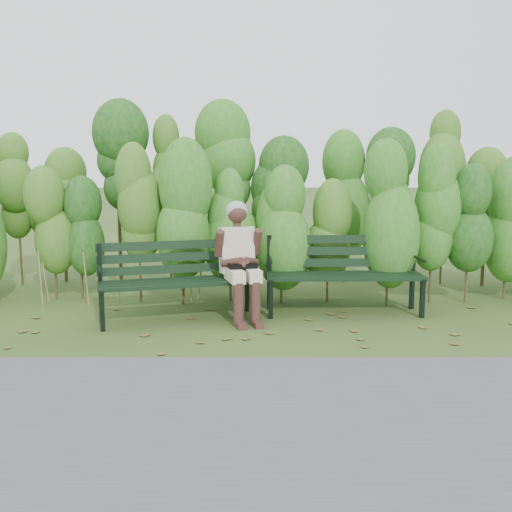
{
  "coord_description": "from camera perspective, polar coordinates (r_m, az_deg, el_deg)",
  "views": [
    {
      "loc": [
        -0.01,
        -6.17,
        1.75
      ],
      "look_at": [
        0.0,
        0.35,
        0.75
      ],
      "focal_mm": 42.0,
      "sensor_mm": 36.0,
      "label": 1
    }
  ],
  "objects": [
    {
      "name": "leaf_litter",
      "position": [
        6.27,
        -2.47,
        -7.46
      ],
      "size": [
        5.53,
        2.17,
        0.01
      ],
      "color": "brown",
      "rests_on": "ground"
    },
    {
      "name": "bench_right",
      "position": [
        7.19,
        8.27,
        -1.09
      ],
      "size": [
        1.83,
        0.63,
        0.91
      ],
      "color": "black",
      "rests_on": "ground"
    },
    {
      "name": "hedge_band",
      "position": [
        8.05,
        -0.02,
        5.21
      ],
      "size": [
        11.04,
        1.67,
        2.42
      ],
      "color": "#47381E",
      "rests_on": "ground"
    },
    {
      "name": "seated_woman",
      "position": [
        6.75,
        -1.58,
        0.2
      ],
      "size": [
        0.58,
        0.84,
        1.34
      ],
      "color": "beige",
      "rests_on": "ground"
    },
    {
      "name": "bench_left",
      "position": [
        6.84,
        -7.49,
        -1.7
      ],
      "size": [
        1.86,
        1.03,
        0.89
      ],
      "color": "black",
      "rests_on": "ground"
    },
    {
      "name": "ground",
      "position": [
        6.41,
        0.01,
        -7.11
      ],
      "size": [
        80.0,
        80.0,
        0.0
      ],
      "primitive_type": "plane",
      "color": "#31451E"
    },
    {
      "name": "footpath",
      "position": [
        4.34,
        0.06,
        -15.0
      ],
      "size": [
        60.0,
        2.5,
        0.01
      ],
      "primitive_type": "cube",
      "color": "#474749",
      "rests_on": "ground"
    }
  ]
}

